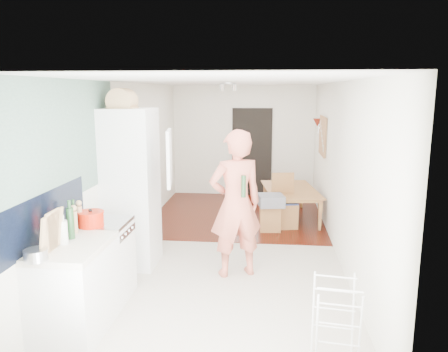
% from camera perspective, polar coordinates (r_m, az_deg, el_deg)
% --- Properties ---
extents(room_shell, '(3.20, 7.00, 2.50)m').
position_cam_1_polar(room_shell, '(6.50, 0.72, 1.11)').
color(room_shell, white).
rests_on(room_shell, ground).
extents(floor, '(3.20, 7.00, 0.01)m').
position_cam_1_polar(floor, '(6.83, 0.69, -9.28)').
color(floor, beige).
rests_on(floor, ground).
extents(wood_floor_overlay, '(3.20, 3.30, 0.01)m').
position_cam_1_polar(wood_floor_overlay, '(8.58, 1.82, -4.97)').
color(wood_floor_overlay, '#4F0E06').
rests_on(wood_floor_overlay, room_shell).
extents(sage_wall_panel, '(0.02, 3.00, 1.30)m').
position_cam_1_polar(sage_wall_panel, '(4.91, -20.37, 4.28)').
color(sage_wall_panel, gray).
rests_on(sage_wall_panel, room_shell).
extents(tile_splashback, '(0.02, 1.90, 0.50)m').
position_cam_1_polar(tile_splashback, '(4.56, -22.75, -5.35)').
color(tile_splashback, black).
rests_on(tile_splashback, room_shell).
extents(doorway_recess, '(0.90, 0.04, 2.00)m').
position_cam_1_polar(doorway_recess, '(9.96, 3.67, 3.09)').
color(doorway_recess, black).
rests_on(doorway_recess, room_shell).
extents(base_cabinet, '(0.60, 0.90, 0.86)m').
position_cam_1_polar(base_cabinet, '(4.68, -18.92, -14.06)').
color(base_cabinet, white).
rests_on(base_cabinet, room_shell).
extents(worktop, '(0.62, 0.92, 0.06)m').
position_cam_1_polar(worktop, '(4.51, -19.29, -8.75)').
color(worktop, beige).
rests_on(worktop, room_shell).
extents(range_cooker, '(0.60, 0.60, 0.88)m').
position_cam_1_polar(range_cooker, '(5.31, -15.52, -10.70)').
color(range_cooker, white).
rests_on(range_cooker, room_shell).
extents(cooker_top, '(0.60, 0.60, 0.04)m').
position_cam_1_polar(cooker_top, '(5.16, -15.78, -5.94)').
color(cooker_top, '#B2B2B4').
rests_on(cooker_top, room_shell).
extents(fridge_housing, '(0.66, 0.66, 2.15)m').
position_cam_1_polar(fridge_housing, '(6.03, -12.07, -1.60)').
color(fridge_housing, white).
rests_on(fridge_housing, room_shell).
extents(fridge_door, '(0.14, 0.56, 0.70)m').
position_cam_1_polar(fridge_door, '(5.50, -7.16, 2.38)').
color(fridge_door, white).
rests_on(fridge_door, room_shell).
extents(fridge_interior, '(0.02, 0.52, 0.66)m').
position_cam_1_polar(fridge_interior, '(5.86, -9.37, 2.85)').
color(fridge_interior, white).
rests_on(fridge_interior, room_shell).
extents(pinboard, '(0.03, 0.90, 0.70)m').
position_cam_1_polar(pinboard, '(8.38, 12.79, 5.14)').
color(pinboard, tan).
rests_on(pinboard, room_shell).
extents(pinboard_frame, '(0.00, 0.94, 0.74)m').
position_cam_1_polar(pinboard_frame, '(8.38, 12.69, 5.14)').
color(pinboard_frame, '#AB793B').
rests_on(pinboard_frame, room_shell).
extents(wall_sconce, '(0.18, 0.18, 0.16)m').
position_cam_1_polar(wall_sconce, '(9.00, 12.11, 6.83)').
color(wall_sconce, maroon).
rests_on(wall_sconce, room_shell).
extents(person, '(0.97, 0.81, 2.25)m').
position_cam_1_polar(person, '(5.54, 1.55, -1.95)').
color(person, '#D76C56').
rests_on(person, floor).
extents(dining_table, '(0.97, 1.50, 0.49)m').
position_cam_1_polar(dining_table, '(8.31, 8.84, -3.92)').
color(dining_table, '#AB793B').
rests_on(dining_table, floor).
extents(dining_chair, '(0.47, 0.47, 0.95)m').
position_cam_1_polar(dining_chair, '(7.72, 7.95, -3.29)').
color(dining_chair, '#AB793B').
rests_on(dining_chair, floor).
extents(stool, '(0.37, 0.37, 0.45)m').
position_cam_1_polar(stool, '(7.58, 6.00, -5.46)').
color(stool, '#AB793B').
rests_on(stool, floor).
extents(grey_drape, '(0.49, 0.49, 0.19)m').
position_cam_1_polar(grey_drape, '(7.46, 6.15, -3.18)').
color(grey_drape, gray).
rests_on(grey_drape, stool).
extents(drying_rack, '(0.42, 0.39, 0.74)m').
position_cam_1_polar(drying_rack, '(4.19, 14.39, -17.79)').
color(drying_rack, white).
rests_on(drying_rack, floor).
extents(bread_bin, '(0.37, 0.35, 0.18)m').
position_cam_1_polar(bread_bin, '(5.85, -13.15, 9.50)').
color(bread_bin, tan).
rests_on(bread_bin, fridge_housing).
extents(red_casserole, '(0.31, 0.31, 0.17)m').
position_cam_1_polar(red_casserole, '(4.98, -17.00, -5.38)').
color(red_casserole, red).
rests_on(red_casserole, cooker_top).
extents(steel_pan, '(0.24, 0.24, 0.10)m').
position_cam_1_polar(steel_pan, '(4.18, -23.38, -9.45)').
color(steel_pan, '#B2B2B4').
rests_on(steel_pan, worktop).
extents(held_bottle, '(0.06, 0.06, 0.28)m').
position_cam_1_polar(held_bottle, '(5.37, 2.57, -1.34)').
color(held_bottle, '#1E411F').
rests_on(held_bottle, person).
extents(bottle_a, '(0.09, 0.09, 0.32)m').
position_cam_1_polar(bottle_a, '(4.61, -19.41, -5.86)').
color(bottle_a, '#1E411F').
rests_on(bottle_a, worktop).
extents(bottle_b, '(0.08, 0.08, 0.28)m').
position_cam_1_polar(bottle_b, '(4.82, -19.00, -5.34)').
color(bottle_b, '#1E411F').
rests_on(bottle_b, worktop).
extents(bottle_c, '(0.11, 0.11, 0.23)m').
position_cam_1_polar(bottle_c, '(4.50, -20.31, -6.92)').
color(bottle_c, silver).
rests_on(bottle_c, worktop).
extents(pepper_mill_front, '(0.08, 0.08, 0.23)m').
position_cam_1_polar(pepper_mill_front, '(4.79, -18.96, -5.73)').
color(pepper_mill_front, tan).
rests_on(pepper_mill_front, worktop).
extents(pepper_mill_back, '(0.08, 0.08, 0.23)m').
position_cam_1_polar(pepper_mill_back, '(4.98, -18.36, -5.05)').
color(pepper_mill_back, tan).
rests_on(pepper_mill_back, worktop).
extents(chopping_boards, '(0.12, 0.29, 0.39)m').
position_cam_1_polar(chopping_boards, '(4.29, -21.63, -6.76)').
color(chopping_boards, tan).
rests_on(chopping_boards, worktop).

